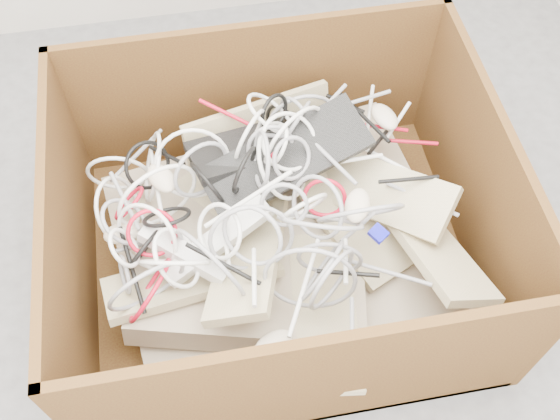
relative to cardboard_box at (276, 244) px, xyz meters
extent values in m
plane|color=#4D4C4F|center=(-0.08, -0.23, -0.15)|extent=(3.00, 3.00, 0.00)
cube|color=#3A1B0E|center=(0.02, 0.00, -0.13)|extent=(1.22, 1.02, 0.03)
cube|color=#3A1B0E|center=(0.02, 0.50, 0.14)|extent=(1.22, 0.02, 0.58)
cube|color=#3A1B0E|center=(0.02, -0.50, 0.14)|extent=(1.22, 0.03, 0.58)
cube|color=#3A1B0E|center=(0.61, 0.00, 0.14)|extent=(0.02, 0.97, 0.58)
cube|color=#3A1B0E|center=(-0.58, 0.00, 0.14)|extent=(0.03, 0.97, 0.58)
cube|color=tan|center=(0.02, 0.02, -0.06)|extent=(1.07, 0.92, 0.20)
cube|color=tan|center=(-0.08, -0.05, 0.02)|extent=(0.77, 0.69, 0.21)
cube|color=tan|center=(-0.18, 0.17, 0.08)|extent=(0.52, 0.33, 0.14)
cube|color=tan|center=(0.22, 0.03, 0.07)|extent=(0.36, 0.51, 0.13)
cube|color=tan|center=(0.09, -0.26, 0.05)|extent=(0.23, 0.51, 0.06)
cube|color=tan|center=(-0.26, -0.12, 0.10)|extent=(0.51, 0.25, 0.12)
cube|color=tan|center=(0.42, -0.15, 0.12)|extent=(0.24, 0.47, 0.24)
cube|color=tan|center=(0.01, 0.34, 0.15)|extent=(0.48, 0.21, 0.19)
cube|color=tan|center=(-0.09, -0.11, 0.16)|extent=(0.30, 0.48, 0.24)
cube|color=tan|center=(0.31, 0.05, 0.15)|extent=(0.43, 0.47, 0.24)
cube|color=black|center=(0.03, 0.21, 0.23)|extent=(0.51, 0.28, 0.10)
cube|color=black|center=(0.05, 0.12, 0.27)|extent=(0.52, 0.30, 0.15)
ellipsoid|color=beige|center=(-0.43, 0.00, 0.18)|extent=(0.12, 0.08, 0.04)
ellipsoid|color=beige|center=(0.38, 0.26, 0.21)|extent=(0.10, 0.13, 0.04)
ellipsoid|color=beige|center=(-0.07, -0.38, 0.15)|extent=(0.13, 0.10, 0.04)
ellipsoid|color=beige|center=(0.21, -0.09, 0.29)|extent=(0.11, 0.13, 0.04)
ellipsoid|color=beige|center=(-0.30, 0.13, 0.25)|extent=(0.11, 0.13, 0.04)
cube|color=silver|center=(-0.17, -0.09, 0.22)|extent=(0.33, 0.20, 0.14)
cube|color=silver|center=(-0.27, -0.11, 0.21)|extent=(0.24, 0.20, 0.09)
cube|color=#0D0FCB|center=(0.26, -0.14, 0.21)|extent=(0.06, 0.06, 0.03)
torus|color=black|center=(-0.18, 0.08, 0.25)|extent=(0.12, 0.16, 0.18)
torus|color=silver|center=(-0.04, 0.20, 0.29)|extent=(0.15, 0.20, 0.24)
torus|color=gray|center=(0.21, -0.10, 0.27)|extent=(0.29, 0.14, 0.26)
torus|color=silver|center=(-0.44, 0.11, 0.15)|extent=(0.15, 0.25, 0.22)
torus|color=silver|center=(-0.41, -0.09, 0.25)|extent=(0.08, 0.13, 0.12)
torus|color=silver|center=(0.06, -0.07, 0.29)|extent=(0.19, 0.09, 0.19)
torus|color=silver|center=(0.08, 0.18, 0.26)|extent=(0.21, 0.17, 0.26)
torus|color=silver|center=(-0.33, 0.22, 0.18)|extent=(0.11, 0.25, 0.24)
torus|color=silver|center=(-0.16, -0.11, 0.30)|extent=(0.16, 0.20, 0.16)
torus|color=gray|center=(0.11, 0.28, 0.24)|extent=(0.11, 0.18, 0.20)
torus|color=#B90D23|center=(-0.34, -0.06, 0.26)|extent=(0.16, 0.11, 0.13)
torus|color=gray|center=(-0.43, -0.12, 0.17)|extent=(0.05, 0.14, 0.14)
torus|color=gray|center=(0.08, -0.24, 0.25)|extent=(0.17, 0.21, 0.25)
torus|color=black|center=(0.04, 0.26, 0.30)|extent=(0.12, 0.12, 0.15)
torus|color=gray|center=(0.06, 0.08, 0.31)|extent=(0.13, 0.12, 0.15)
torus|color=silver|center=(0.03, 0.25, 0.30)|extent=(0.14, 0.18, 0.15)
torus|color=black|center=(0.07, 0.30, 0.20)|extent=(0.09, 0.14, 0.15)
torus|color=gray|center=(0.10, -0.08, 0.30)|extent=(0.12, 0.23, 0.23)
torus|color=silver|center=(0.04, 0.12, 0.26)|extent=(0.21, 0.31, 0.25)
torus|color=black|center=(-0.07, 0.07, 0.30)|extent=(0.12, 0.16, 0.19)
torus|color=#B90D23|center=(-0.41, 0.10, 0.18)|extent=(0.11, 0.14, 0.14)
torus|color=gray|center=(-0.41, 0.01, 0.23)|extent=(0.16, 0.21, 0.14)
torus|color=#B90D23|center=(0.13, -0.04, 0.27)|extent=(0.14, 0.09, 0.14)
torus|color=gray|center=(-0.20, -0.17, 0.24)|extent=(0.21, 0.30, 0.35)
torus|color=black|center=(-0.34, 0.21, 0.20)|extent=(0.19, 0.14, 0.17)
torus|color=gray|center=(-0.02, 0.08, 0.33)|extent=(0.06, 0.23, 0.22)
torus|color=silver|center=(-0.21, 0.16, 0.24)|extent=(0.31, 0.15, 0.28)
torus|color=silver|center=(-0.32, 0.07, 0.24)|extent=(0.30, 0.15, 0.33)
torus|color=gray|center=(0.14, 0.30, 0.20)|extent=(0.30, 0.04, 0.30)
torus|color=gray|center=(-0.08, -0.15, 0.32)|extent=(0.19, 0.16, 0.22)
torus|color=#B90D23|center=(-0.36, -0.19, 0.20)|extent=(0.17, 0.24, 0.22)
torus|color=silver|center=(-0.44, 0.25, 0.14)|extent=(0.27, 0.05, 0.27)
torus|color=gray|center=(-0.09, -0.14, 0.29)|extent=(0.32, 0.10, 0.31)
torus|color=silver|center=(0.03, 0.14, 0.31)|extent=(0.09, 0.17, 0.15)
torus|color=silver|center=(-0.36, -0.05, 0.23)|extent=(0.19, 0.21, 0.25)
torus|color=gray|center=(-0.19, 0.12, 0.27)|extent=(0.22, 0.14, 0.25)
torus|color=gray|center=(0.11, -0.20, 0.22)|extent=(0.24, 0.08, 0.25)
torus|color=gray|center=(0.01, -0.09, 0.34)|extent=(0.17, 0.11, 0.15)
torus|color=gray|center=(0.10, 0.24, 0.26)|extent=(0.16, 0.19, 0.23)
torus|color=gray|center=(0.04, -0.26, 0.24)|extent=(0.32, 0.11, 0.33)
torus|color=silver|center=(0.06, 0.14, 0.31)|extent=(0.22, 0.19, 0.15)
torus|color=gray|center=(-0.37, -0.20, 0.24)|extent=(0.27, 0.15, 0.29)
torus|color=silver|center=(-0.29, -0.15, 0.25)|extent=(0.21, 0.12, 0.20)
torus|color=gray|center=(0.10, -0.12, 0.29)|extent=(0.31, 0.23, 0.24)
torus|color=black|center=(-0.30, 0.00, 0.24)|extent=(0.17, 0.14, 0.11)
torus|color=gray|center=(0.10, -0.28, 0.26)|extent=(0.20, 0.18, 0.26)
torus|color=gray|center=(0.01, 0.15, 0.29)|extent=(0.20, 0.07, 0.19)
torus|color=silver|center=(-0.28, -0.14, 0.25)|extent=(0.15, 0.23, 0.18)
torus|color=black|center=(-0.37, -0.06, 0.18)|extent=(0.13, 0.19, 0.20)
cylinder|color=silver|center=(0.35, 0.31, 0.19)|extent=(0.09, 0.21, 0.02)
cylinder|color=#B90D23|center=(-0.09, 0.33, 0.25)|extent=(0.15, 0.10, 0.05)
cylinder|color=silver|center=(0.14, -0.23, 0.26)|extent=(0.05, 0.14, 0.03)
cylinder|color=silver|center=(-0.32, 0.12, 0.21)|extent=(0.03, 0.28, 0.05)
cylinder|color=silver|center=(0.39, 0.07, 0.20)|extent=(0.18, 0.20, 0.04)
cylinder|color=black|center=(0.38, 0.00, 0.24)|extent=(0.17, 0.02, 0.02)
cylinder|color=gray|center=(0.16, 0.10, 0.29)|extent=(0.14, 0.23, 0.02)
cylinder|color=silver|center=(0.43, 0.26, 0.19)|extent=(0.11, 0.11, 0.06)
cylinder|color=black|center=(-0.28, 0.25, 0.19)|extent=(0.10, 0.10, 0.02)
cylinder|color=silver|center=(-0.10, -0.24, 0.27)|extent=(0.04, 0.19, 0.06)
cylinder|color=gray|center=(0.29, 0.30, 0.25)|extent=(0.26, 0.08, 0.03)
cylinder|color=gray|center=(0.18, 0.27, 0.26)|extent=(0.20, 0.15, 0.07)
cylinder|color=#B90D23|center=(0.34, 0.26, 0.18)|extent=(0.26, 0.05, 0.07)
cylinder|color=black|center=(0.34, 0.17, 0.21)|extent=(0.10, 0.12, 0.06)
cylinder|color=#B90D23|center=(0.05, 0.17, 0.27)|extent=(0.10, 0.11, 0.05)
cylinder|color=#B90D23|center=(0.47, 0.21, 0.13)|extent=(0.16, 0.05, 0.02)
cylinder|color=silver|center=(0.19, 0.09, 0.25)|extent=(0.28, 0.03, 0.03)
cylinder|color=silver|center=(-0.15, -0.13, 0.26)|extent=(0.02, 0.14, 0.04)
cylinder|color=black|center=(-0.17, -0.19, 0.26)|extent=(0.18, 0.13, 0.07)
cylinder|color=gray|center=(-0.37, 0.28, 0.17)|extent=(0.17, 0.21, 0.06)
cylinder|color=gray|center=(0.42, -0.04, 0.19)|extent=(0.18, 0.16, 0.01)
cylinder|color=gray|center=(-0.37, -0.03, 0.17)|extent=(0.17, 0.06, 0.06)
cylinder|color=gray|center=(0.13, -0.38, 0.20)|extent=(0.05, 0.14, 0.02)
cylinder|color=black|center=(0.32, 0.26, 0.23)|extent=(0.11, 0.22, 0.02)
cylinder|color=black|center=(-0.41, -0.12, 0.19)|extent=(0.06, 0.24, 0.08)
cylinder|color=gray|center=(-0.41, 0.08, 0.23)|extent=(0.08, 0.20, 0.03)
cylinder|color=silver|center=(0.03, -0.27, 0.24)|extent=(0.14, 0.27, 0.01)
cylinder|color=black|center=(0.15, -0.26, 0.24)|extent=(0.16, 0.07, 0.04)
cylinder|color=gray|center=(0.07, 0.17, 0.29)|extent=(0.19, 0.02, 0.08)
cylinder|color=black|center=(0.28, 0.33, 0.22)|extent=(0.11, 0.10, 0.02)
cylinder|color=gray|center=(0.26, -0.24, 0.18)|extent=(0.21, 0.14, 0.05)
cylinder|color=silver|center=(-0.08, -0.04, 0.32)|extent=(0.25, 0.10, 0.09)
camera|label=1|loc=(-0.16, -1.00, 1.74)|focal=42.25mm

